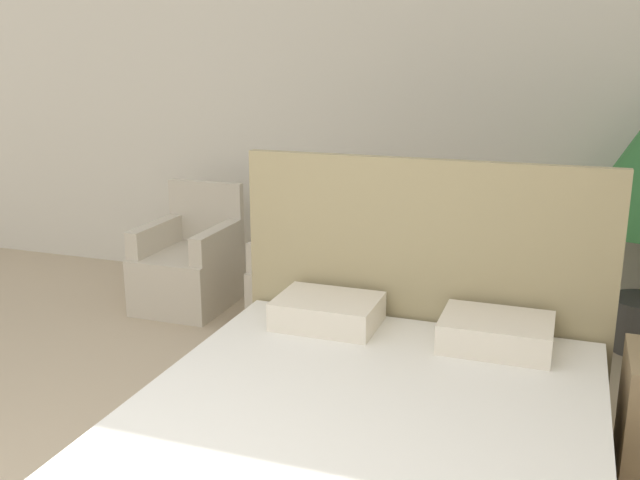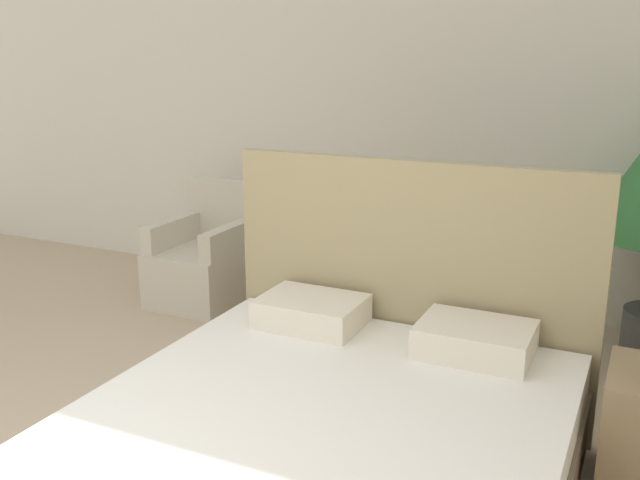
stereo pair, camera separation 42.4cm
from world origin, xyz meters
name	(u,v)px [view 1 (the left image)]	position (x,y,z in m)	size (l,w,h in m)	color
wall_back	(376,100)	(0.00, 3.93, 1.45)	(10.00, 0.06, 2.90)	silver
bed	(367,449)	(0.71, 1.25, 0.28)	(1.85, 2.14, 1.30)	brown
armchair_near_window_left	(189,269)	(-1.16, 3.14, 0.27)	(0.60, 0.70, 0.86)	beige
armchair_near_window_right	(309,283)	(-0.24, 3.14, 0.27)	(0.63, 0.73, 0.86)	beige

